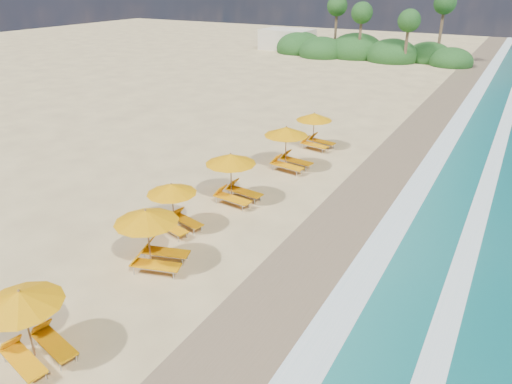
# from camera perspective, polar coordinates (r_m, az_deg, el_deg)

# --- Properties ---
(ground) EXTENTS (160.00, 160.00, 0.00)m
(ground) POSITION_cam_1_polar(r_m,az_deg,el_deg) (20.81, 0.00, -3.01)
(ground) COLOR #DABD80
(ground) RESTS_ON ground
(wet_sand) EXTENTS (4.00, 160.00, 0.01)m
(wet_sand) POSITION_cam_1_polar(r_m,az_deg,el_deg) (19.40, 10.39, -5.64)
(wet_sand) COLOR #7F684C
(wet_sand) RESTS_ON ground
(surf_foam) EXTENTS (4.00, 160.00, 0.01)m
(surf_foam) POSITION_cam_1_polar(r_m,az_deg,el_deg) (18.86, 18.17, -7.43)
(surf_foam) COLOR white
(surf_foam) RESTS_ON ground
(station_0) EXTENTS (2.70, 2.59, 2.23)m
(station_0) POSITION_cam_1_polar(r_m,az_deg,el_deg) (14.37, -25.71, -13.98)
(station_0) COLOR olive
(station_0) RESTS_ON ground
(station_1) EXTENTS (2.92, 2.84, 2.31)m
(station_1) POSITION_cam_1_polar(r_m,az_deg,el_deg) (17.17, -12.35, -5.10)
(station_1) COLOR olive
(station_1) RESTS_ON ground
(station_2) EXTENTS (2.55, 2.46, 2.08)m
(station_2) POSITION_cam_1_polar(r_m,az_deg,el_deg) (19.54, -9.72, -1.49)
(station_2) COLOR olive
(station_2) RESTS_ON ground
(station_3) EXTENTS (2.72, 2.56, 2.38)m
(station_3) POSITION_cam_1_polar(r_m,az_deg,el_deg) (21.72, -2.65, 2.07)
(station_3) COLOR olive
(station_3) RESTS_ON ground
(station_4) EXTENTS (2.83, 2.68, 2.42)m
(station_4) POSITION_cam_1_polar(r_m,az_deg,el_deg) (25.58, 3.97, 5.62)
(station_4) COLOR olive
(station_4) RESTS_ON ground
(station_5) EXTENTS (2.65, 2.52, 2.23)m
(station_5) POSITION_cam_1_polar(r_m,az_deg,el_deg) (29.11, 7.25, 7.62)
(station_5) COLOR olive
(station_5) RESTS_ON ground
(treeline) EXTENTS (25.80, 8.80, 9.74)m
(treeline) POSITION_cam_1_polar(r_m,az_deg,el_deg) (65.02, 12.76, 16.34)
(treeline) COLOR #163D14
(treeline) RESTS_ON ground
(beach_building) EXTENTS (7.00, 5.00, 2.80)m
(beach_building) POSITION_cam_1_polar(r_m,az_deg,el_deg) (71.68, 3.79, 17.90)
(beach_building) COLOR beige
(beach_building) RESTS_ON ground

